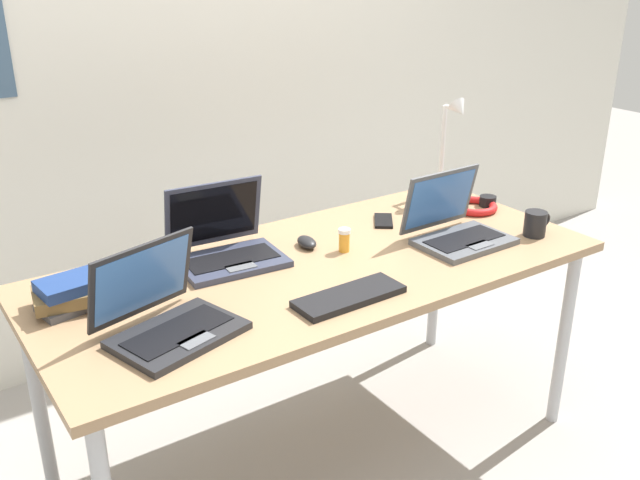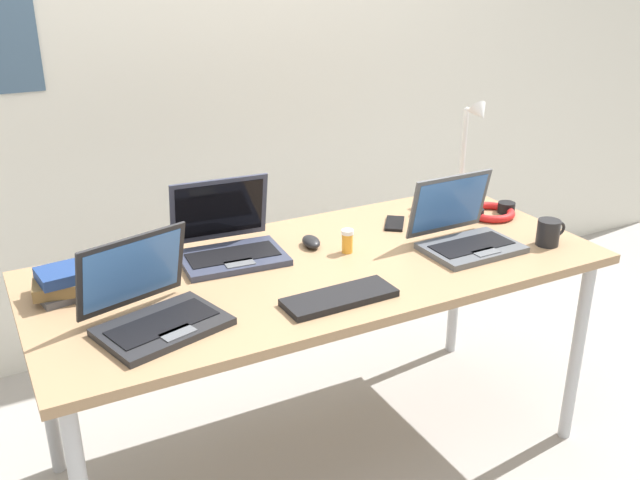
{
  "view_description": "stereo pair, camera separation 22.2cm",
  "coord_description": "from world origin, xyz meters",
  "views": [
    {
      "loc": [
        -1.15,
        -1.7,
        1.67
      ],
      "look_at": [
        0.0,
        0.0,
        0.82
      ],
      "focal_mm": 39.8,
      "sensor_mm": 36.0,
      "label": 1
    },
    {
      "loc": [
        -0.96,
        -1.81,
        1.67
      ],
      "look_at": [
        0.0,
        0.0,
        0.82
      ],
      "focal_mm": 39.8,
      "sensor_mm": 36.0,
      "label": 2
    }
  ],
  "objects": [
    {
      "name": "wall_back",
      "position": [
        -0.0,
        1.1,
        1.3
      ],
      "size": [
        6.0,
        0.13,
        2.6
      ],
      "color": "silver",
      "rests_on": "ground_plane"
    },
    {
      "name": "pill_bottle",
      "position": [
        0.12,
        0.04,
        0.78
      ],
      "size": [
        0.04,
        0.04,
        0.08
      ],
      "color": "gold",
      "rests_on": "desk"
    },
    {
      "name": "laptop_front_right",
      "position": [
        0.49,
        -0.11,
        0.79
      ],
      "size": [
        0.32,
        0.27,
        0.23
      ],
      "color": "#515459",
      "rests_on": "desk"
    },
    {
      "name": "coffee_mug",
      "position": [
        0.75,
        -0.22,
        0.78
      ],
      "size": [
        0.11,
        0.08,
        0.09
      ],
      "color": "black",
      "rests_on": "desk"
    },
    {
      "name": "desk_lamp",
      "position": [
        0.8,
        0.28,
        0.94
      ],
      "size": [
        0.12,
        0.18,
        0.4
      ],
      "color": "white",
      "rests_on": "desk"
    },
    {
      "name": "external_keyboard",
      "position": [
        -0.07,
        -0.25,
        0.75
      ],
      "size": [
        0.33,
        0.13,
        0.02
      ],
      "primitive_type": "cube",
      "rotation": [
        0.0,
        0.0,
        0.02
      ],
      "color": "black",
      "rests_on": "desk"
    },
    {
      "name": "headphones",
      "position": [
        0.76,
        0.08,
        0.76
      ],
      "size": [
        0.21,
        0.18,
        0.04
      ],
      "color": "red",
      "rests_on": "desk"
    },
    {
      "name": "laptop_center",
      "position": [
        -0.23,
        0.19,
        0.79
      ],
      "size": [
        0.35,
        0.3,
        0.24
      ],
      "color": "#33384C",
      "rests_on": "desk"
    },
    {
      "name": "computer_mouse",
      "position": [
        0.04,
        0.14,
        0.76
      ],
      "size": [
        0.07,
        0.1,
        0.03
      ],
      "primitive_type": "ellipsoid",
      "rotation": [
        0.0,
        0.0,
        -0.16
      ],
      "color": "black",
      "rests_on": "desk"
    },
    {
      "name": "book_stack",
      "position": [
        -0.73,
        0.14,
        0.78
      ],
      "size": [
        0.24,
        0.17,
        0.09
      ],
      "color": "#4C4C51",
      "rests_on": "desk"
    },
    {
      "name": "laptop_near_mouse",
      "position": [
        -0.57,
        -0.14,
        0.79
      ],
      "size": [
        0.38,
        0.35,
        0.23
      ],
      "color": "#232326",
      "rests_on": "desk"
    },
    {
      "name": "ground_plane",
      "position": [
        0.0,
        0.0,
        0.0
      ],
      "size": [
        12.0,
        12.0,
        0.0
      ],
      "primitive_type": "plane",
      "color": "gray"
    },
    {
      "name": "desk",
      "position": [
        0.0,
        0.0,
        0.68
      ],
      "size": [
        1.8,
        0.8,
        0.74
      ],
      "color": "#9E7A56",
      "rests_on": "ground_plane"
    },
    {
      "name": "cell_phone",
      "position": [
        0.4,
        0.17,
        0.74
      ],
      "size": [
        0.13,
        0.15,
        0.01
      ],
      "primitive_type": "cube",
      "rotation": [
        0.0,
        0.0,
        -0.65
      ],
      "color": "black",
      "rests_on": "desk"
    }
  ]
}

